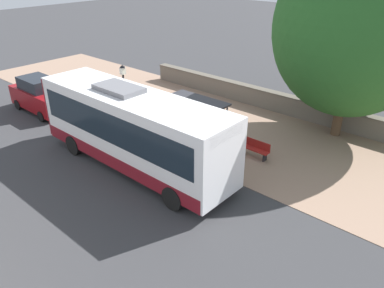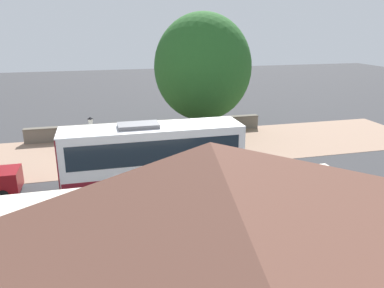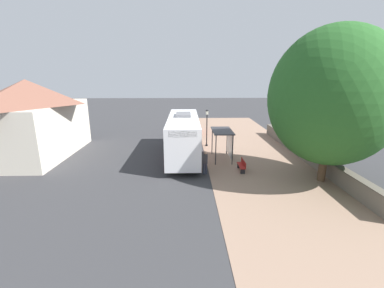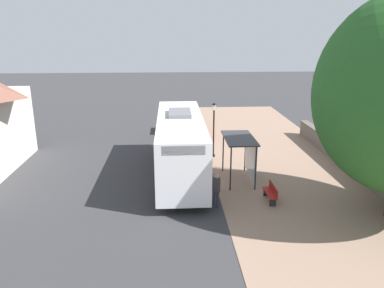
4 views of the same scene
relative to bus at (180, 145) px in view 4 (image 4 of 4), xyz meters
The scene contains 9 objects.
ground_plane 3.01m from the bus, 147.66° to the left, with size 120.00×120.00×0.00m, color #353538.
sidewalk_plaza 6.83m from the bus, 169.23° to the left, with size 9.00×44.00×0.02m.
stone_wall 10.64m from the bus, behind, with size 0.60×20.00×1.22m.
bus is the anchor object (origin of this frame).
bus_shelter 3.56m from the bus, 166.11° to the left, with size 1.66×3.22×2.57m.
pedestrian 4.68m from the bus, 110.67° to the left, with size 0.34×0.24×1.78m.
bench 6.01m from the bus, 139.96° to the left, with size 0.40×1.53×0.88m.
street_lamp_near 4.13m from the bus, 124.66° to the right, with size 0.28×0.28×3.77m.
parked_car_behind_bus 9.74m from the bus, 93.81° to the right, with size 1.95×4.51×2.17m.
Camera 4 is at (2.46, 19.64, 8.30)m, focal length 35.00 mm.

